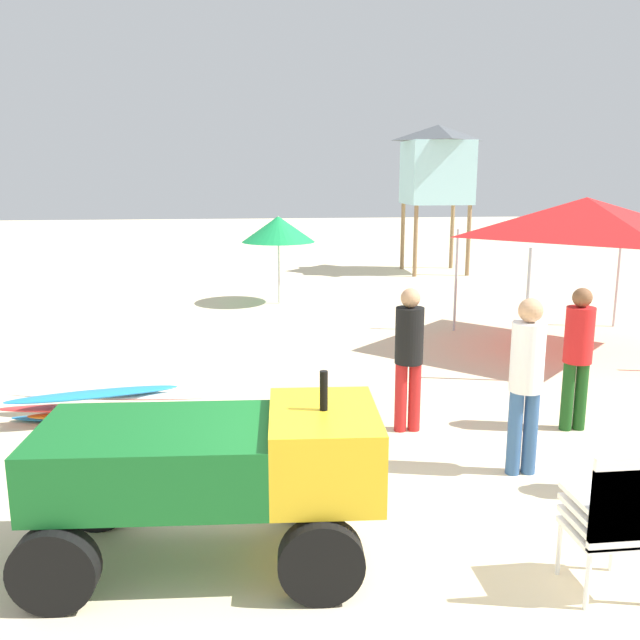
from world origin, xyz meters
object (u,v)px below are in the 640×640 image
lifeguard_tower (437,165)px  lifeguard_near_right (409,350)px  popup_canopy (586,217)px  surfboard_pile (106,405)px  lifeguard_near_left (578,350)px  stacked_plastic_chairs (614,512)px  utility_cart (216,465)px  beach_umbrella_left (278,229)px  lifeguard_far_right (526,374)px

lifeguard_tower → lifeguard_near_right: bearing=-107.2°
popup_canopy → surfboard_pile: bearing=-160.3°
lifeguard_near_left → lifeguard_tower: size_ratio=0.39×
stacked_plastic_chairs → lifeguard_tower: (3.24, 15.71, 2.50)m
lifeguard_near_left → lifeguard_tower: bearing=81.2°
utility_cart → beach_umbrella_left: 10.54m
stacked_plastic_chairs → beach_umbrella_left: bearing=98.4°
stacked_plastic_chairs → surfboard_pile: (-4.13, 3.95, -0.45)m
utility_cart → lifeguard_tower: bearing=68.3°
lifeguard_near_right → lifeguard_tower: lifeguard_tower is taller
lifeguard_far_right → surfboard_pile: bearing=155.9°
surfboard_pile → lifeguard_far_right: size_ratio=1.53×
utility_cart → surfboard_pile: bearing=114.1°
utility_cart → stacked_plastic_chairs: (2.71, -0.78, -0.13)m
utility_cart → lifeguard_near_right: lifeguard_near_right is taller
lifeguard_far_right → lifeguard_tower: 14.20m
lifeguard_tower → beach_umbrella_left: lifeguard_tower is taller
lifeguard_near_left → beach_umbrella_left: (-2.93, 8.17, 0.73)m
stacked_plastic_chairs → popup_canopy: size_ratio=0.34×
surfboard_pile → lifeguard_far_right: 4.82m
stacked_plastic_chairs → lifeguard_near_right: bearing=101.0°
utility_cart → stacked_plastic_chairs: size_ratio=2.36×
utility_cart → lifeguard_far_right: lifeguard_far_right is taller
lifeguard_far_right → lifeguard_tower: size_ratio=0.41×
lifeguard_far_right → beach_umbrella_left: bearing=101.4°
surfboard_pile → lifeguard_tower: (7.36, 11.76, 2.95)m
lifeguard_near_left → surfboard_pile: bearing=170.7°
surfboard_pile → lifeguard_near_right: lifeguard_near_right is taller
popup_canopy → beach_umbrella_left: popup_canopy is taller
surfboard_pile → lifeguard_tower: bearing=58.0°
lifeguard_near_right → popup_canopy: popup_canopy is taller
surfboard_pile → lifeguard_near_right: bearing=-11.3°
stacked_plastic_chairs → popup_canopy: 7.37m
utility_cart → surfboard_pile: utility_cart is taller
popup_canopy → lifeguard_tower: (0.17, 9.19, 0.93)m
beach_umbrella_left → stacked_plastic_chairs: bearing=-81.6°
utility_cart → surfboard_pile: size_ratio=0.97×
popup_canopy → lifeguard_tower: bearing=88.9°
utility_cart → stacked_plastic_chairs: bearing=-16.1°
lifeguard_far_right → lifeguard_tower: bearing=77.6°
lifeguard_far_right → popup_canopy: (2.86, 4.52, 1.20)m
surfboard_pile → lifeguard_near_right: (3.50, -0.70, 0.76)m
lifeguard_near_right → beach_umbrella_left: 8.08m
lifeguard_near_right → popup_canopy: size_ratio=0.51×
lifeguard_near_right → popup_canopy: 5.09m
surfboard_pile → popup_canopy: bearing=19.7°
utility_cart → surfboard_pile: (-1.42, 3.17, -0.58)m
stacked_plastic_chairs → lifeguard_near_right: (-0.63, 3.25, 0.30)m
lifeguard_near_left → beach_umbrella_left: beach_umbrella_left is taller
utility_cart → lifeguard_near_left: 4.60m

